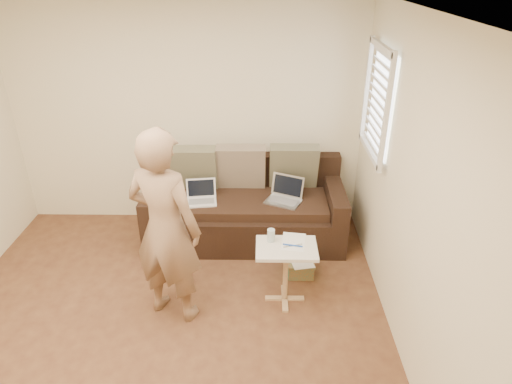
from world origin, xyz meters
TOP-DOWN VIEW (x-y plane):
  - floor at (0.00, 0.00)m, footprint 4.50×4.50m
  - ceiling at (0.00, 0.00)m, footprint 4.50×4.50m
  - wall_back at (0.00, 2.25)m, footprint 4.00×0.00m
  - wall_right at (2.00, 0.00)m, footprint 0.00×4.50m
  - window_blinds at (1.95, 1.50)m, footprint 0.12×0.88m
  - sofa at (0.67, 1.77)m, footprint 2.20×0.95m
  - pillow_left at (0.07, 1.97)m, footprint 0.55×0.29m
  - pillow_mid at (0.62, 2.00)m, footprint 0.55×0.27m
  - pillow_right at (1.22, 2.02)m, footprint 0.55×0.28m
  - laptop_silver at (1.09, 1.66)m, footprint 0.45×0.40m
  - laptop_white at (0.20, 1.64)m, footprint 0.35×0.28m
  - person at (0.05, 0.51)m, footprint 0.77×0.64m
  - side_table at (1.08, 0.67)m, footprint 0.55×0.38m
  - drinking_glass at (0.95, 0.77)m, footprint 0.07×0.07m
  - scissors at (1.14, 0.68)m, footprint 0.20×0.14m
  - paper_on_table at (1.15, 0.75)m, footprint 0.25×0.33m
  - striped_box at (1.26, 1.07)m, footprint 0.27×0.27m

SIDE VIEW (x-z plane):
  - floor at x=0.00m, z-range 0.00..0.00m
  - striped_box at x=1.26m, z-range 0.00..0.17m
  - side_table at x=1.08m, z-range 0.00..0.60m
  - sofa at x=0.67m, z-range 0.00..0.85m
  - laptop_silver at x=1.09m, z-range 0.40..0.64m
  - laptop_white at x=0.20m, z-range 0.40..0.64m
  - paper_on_table at x=1.15m, z-range 0.60..0.61m
  - scissors at x=1.14m, z-range 0.60..0.62m
  - drinking_glass at x=0.95m, z-range 0.60..0.72m
  - pillow_left at x=0.07m, z-range 0.51..1.07m
  - pillow_mid at x=0.62m, z-range 0.51..1.07m
  - pillow_right at x=1.22m, z-range 0.51..1.07m
  - person at x=0.05m, z-range 0.00..1.79m
  - wall_back at x=0.00m, z-range -0.70..3.30m
  - wall_right at x=2.00m, z-range -0.95..3.55m
  - window_blinds at x=1.95m, z-range 1.16..2.24m
  - ceiling at x=0.00m, z-range 2.60..2.60m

